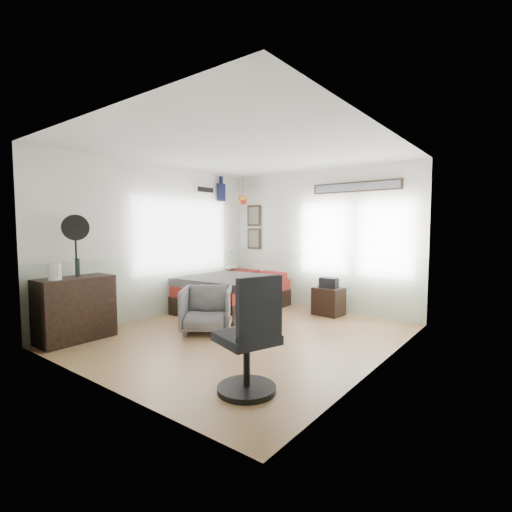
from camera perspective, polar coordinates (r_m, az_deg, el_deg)
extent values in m
cube|color=#9A7645|center=(5.63, -1.71, -12.11)|extent=(4.00, 4.50, 0.01)
cube|color=beige|center=(7.28, 9.55, 2.42)|extent=(4.00, 0.02, 2.70)
cube|color=beige|center=(3.93, -23.00, 0.48)|extent=(4.00, 0.02, 2.70)
cube|color=beige|center=(6.85, -14.82, 2.21)|extent=(0.02, 4.50, 2.70)
cube|color=beige|center=(4.42, 18.76, 0.99)|extent=(0.02, 4.50, 2.70)
cube|color=white|center=(5.51, -1.78, 15.98)|extent=(4.00, 4.50, 0.02)
cube|color=beige|center=(7.35, 9.44, -3.83)|extent=(4.00, 0.01, 1.10)
cube|color=beige|center=(6.92, -14.65, -4.43)|extent=(0.01, 4.50, 1.10)
cube|color=beige|center=(4.54, 18.41, -9.15)|extent=(0.01, 4.50, 1.10)
cube|color=silver|center=(7.16, -11.15, 3.17)|extent=(0.03, 2.20, 1.35)
cube|color=silver|center=(7.18, 10.46, 2.78)|extent=(0.95, 0.03, 1.30)
cube|color=silver|center=(6.73, 19.21, 2.50)|extent=(0.95, 0.03, 1.30)
cube|color=#372519|center=(8.10, -0.30, 2.68)|extent=(0.35, 0.03, 0.45)
cube|color=#372519|center=(8.10, -0.30, 6.21)|extent=(0.35, 0.03, 0.45)
cube|color=#7F7259|center=(8.09, -0.38, 2.67)|extent=(0.27, 0.01, 0.37)
cube|color=#7F7259|center=(8.09, -0.38, 6.22)|extent=(0.27, 0.01, 0.37)
cube|color=#372519|center=(6.96, 15.06, 10.24)|extent=(1.65, 0.03, 0.18)
cube|color=gray|center=(6.95, 15.01, 10.25)|extent=(1.58, 0.01, 0.13)
cube|color=white|center=(7.61, -7.83, 10.06)|extent=(0.02, 0.48, 0.14)
sphere|color=red|center=(7.97, -2.06, 8.62)|extent=(0.20, 0.20, 0.20)
cube|color=black|center=(7.30, -3.28, -6.87)|extent=(1.62, 2.20, 0.34)
cube|color=maroon|center=(7.25, -3.29, -4.84)|extent=(1.58, 2.16, 0.19)
cube|color=slate|center=(7.05, -4.53, -3.73)|extent=(1.64, 1.66, 0.15)
cube|color=maroon|center=(8.09, -1.26, -2.67)|extent=(0.60, 0.40, 0.15)
cube|color=maroon|center=(7.67, 2.78, -3.06)|extent=(0.60, 0.40, 0.15)
cube|color=black|center=(5.86, -26.06, -7.32)|extent=(0.48, 1.00, 0.90)
imported|color=slate|center=(5.79, -7.58, -8.10)|extent=(1.05, 1.05, 0.69)
cube|color=black|center=(6.93, 11.10, -6.86)|extent=(0.54, 0.45, 0.50)
cylinder|color=black|center=(3.83, -1.45, -19.76)|extent=(0.58, 0.58, 0.06)
cylinder|color=black|center=(3.73, -1.46, -16.26)|extent=(0.07, 0.07, 0.44)
cube|color=black|center=(3.65, -1.46, -12.52)|extent=(0.65, 0.65, 0.09)
cube|color=black|center=(3.39, 0.54, -8.04)|extent=(0.21, 0.46, 0.58)
cylinder|color=silver|center=(5.59, -28.56, -2.15)|extent=(0.16, 0.16, 0.22)
cube|color=silver|center=(5.50, -28.15, -2.12)|extent=(0.02, 0.02, 0.13)
cylinder|color=black|center=(5.86, -25.76, -1.57)|extent=(0.06, 0.06, 0.26)
cylinder|color=black|center=(5.73, -25.94, 0.37)|extent=(0.03, 0.03, 0.67)
cylinder|color=black|center=(5.72, -26.06, 3.95)|extent=(0.18, 0.34, 0.34)
cylinder|color=black|center=(5.68, -25.86, 3.96)|extent=(0.15, 0.34, 0.36)
cube|color=black|center=(6.87, 11.14, -4.06)|extent=(0.32, 0.22, 0.18)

